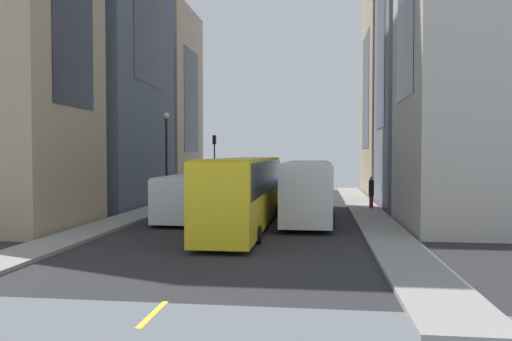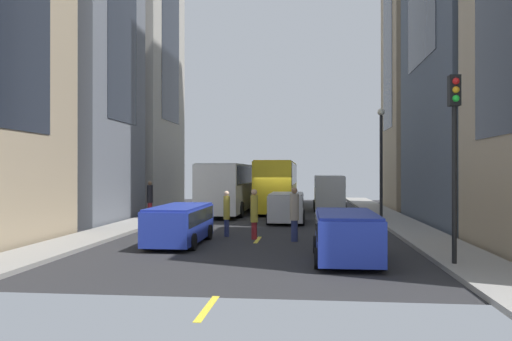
{
  "view_description": "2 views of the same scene",
  "coord_description": "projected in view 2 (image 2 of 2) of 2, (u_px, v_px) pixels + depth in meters",
  "views": [
    {
      "loc": [
        -3.87,
        32.18,
        3.81
      ],
      "look_at": [
        -0.28,
        3.55,
        2.84
      ],
      "focal_mm": 34.59,
      "sensor_mm": 36.0,
      "label": 1
    },
    {
      "loc": [
        2.07,
        -31.2,
        2.83
      ],
      "look_at": [
        -1.38,
        2.12,
        2.94
      ],
      "focal_mm": 35.05,
      "sensor_mm": 36.0,
      "label": 2
    }
  ],
  "objects": [
    {
      "name": "car_silver_2",
      "position": [
        287.0,
        205.0,
        27.93
      ],
      "size": [
        2.03,
        4.28,
        1.66
      ],
      "color": "#B7BABF",
      "rests_on": "ground"
    },
    {
      "name": "ground_plane",
      "position": [
        274.0,
        217.0,
        31.24
      ],
      "size": [
        40.22,
        40.22,
        0.0
      ],
      "primitive_type": "plane",
      "color": "#28282B"
    },
    {
      "name": "building_west_2",
      "position": [
        125.0,
        16.0,
        38.39
      ],
      "size": [
        7.26,
        8.6,
        29.63
      ],
      "color": "#B7B2A8",
      "rests_on": "ground"
    },
    {
      "name": "car_blue_1",
      "position": [
        346.0,
        232.0,
        15.87
      ],
      "size": [
        2.06,
        4.46,
        1.55
      ],
      "color": "#2338AD",
      "rests_on": "ground"
    },
    {
      "name": "traffic_light_near_corner",
      "position": [
        454.0,
        132.0,
        14.64
      ],
      "size": [
        0.32,
        0.44,
        5.53
      ],
      "color": "black",
      "rests_on": "ground"
    },
    {
      "name": "pedestrian_walking_far",
      "position": [
        254.0,
        212.0,
        21.0
      ],
      "size": [
        0.31,
        0.31,
        2.11
      ],
      "rotation": [
        0.0,
        0.0,
        6.12
      ],
      "color": "maroon",
      "rests_on": "ground"
    },
    {
      "name": "lane_stripe_3",
      "position": [
        283.0,
        206.0,
        41.68
      ],
      "size": [
        0.16,
        2.0,
        0.01
      ],
      "primitive_type": "cube",
      "color": "yellow",
      "rests_on": "ground"
    },
    {
      "name": "delivery_van_white",
      "position": [
        329.0,
        190.0,
        36.52
      ],
      "size": [
        2.25,
        5.09,
        2.58
      ],
      "color": "white",
      "rests_on": "ground"
    },
    {
      "name": "lane_stripe_2",
      "position": [
        274.0,
        217.0,
        31.24
      ],
      "size": [
        0.16,
        2.0,
        0.01
      ],
      "primitive_type": "cube",
      "color": "yellow",
      "rests_on": "ground"
    },
    {
      "name": "pedestrian_crossing_mid",
      "position": [
        227.0,
        212.0,
        21.94
      ],
      "size": [
        0.29,
        0.29,
        2.01
      ],
      "rotation": [
        0.0,
        0.0,
        1.24
      ],
      "color": "navy",
      "rests_on": "ground"
    },
    {
      "name": "lane_stripe_0",
      "position": [
        207.0,
        308.0,
        10.35
      ],
      "size": [
        0.16,
        2.0,
        0.01
      ],
      "primitive_type": "cube",
      "color": "yellow",
      "rests_on": "ground"
    },
    {
      "name": "pedestrian_waiting_curb",
      "position": [
        294.0,
        213.0,
        20.38
      ],
      "size": [
        0.37,
        0.37,
        2.2
      ],
      "rotation": [
        0.0,
        0.0,
        1.13
      ],
      "color": "navy",
      "rests_on": "ground"
    },
    {
      "name": "lane_stripe_1",
      "position": [
        258.0,
        240.0,
        20.8
      ],
      "size": [
        0.16,
        2.0,
        0.01
      ],
      "primitive_type": "cube",
      "color": "yellow",
      "rests_on": "ground"
    },
    {
      "name": "city_bus_white",
      "position": [
        230.0,
        184.0,
        34.83
      ],
      "size": [
        2.8,
        12.22,
        3.35
      ],
      "color": "silver",
      "rests_on": "ground"
    },
    {
      "name": "pedestrian_crossing_near",
      "position": [
        150.0,
        198.0,
        30.31
      ],
      "size": [
        0.36,
        0.36,
        2.13
      ],
      "rotation": [
        0.0,
        0.0,
        1.7
      ],
      "color": "maroon",
      "rests_on": "ground"
    },
    {
      "name": "car_blue_0",
      "position": [
        180.0,
        221.0,
        19.56
      ],
      "size": [
        1.91,
        4.76,
        1.51
      ],
      "color": "#2338AD",
      "rests_on": "ground"
    },
    {
      "name": "building_west_1",
      "position": [
        58.0,
        2.0,
        28.55
      ],
      "size": [
        7.77,
        7.9,
        25.16
      ],
      "color": "slate",
      "rests_on": "ground"
    },
    {
      "name": "sidewalk_west",
      "position": [
        165.0,
        215.0,
        31.97
      ],
      "size": [
        2.15,
        44.0,
        0.15
      ],
      "primitive_type": "cube",
      "color": "gray",
      "rests_on": "ground"
    },
    {
      "name": "lane_stripe_4",
      "position": [
        288.0,
        199.0,
        52.13
      ],
      "size": [
        0.16,
        2.0,
        0.01
      ],
      "primitive_type": "cube",
      "color": "yellow",
      "rests_on": "ground"
    },
    {
      "name": "sidewalk_east",
      "position": [
        389.0,
        217.0,
        30.52
      ],
      "size": [
        2.15,
        44.0,
        0.15
      ],
      "primitive_type": "cube",
      "color": "gray",
      "rests_on": "ground"
    },
    {
      "name": "streetcar_yellow",
      "position": [
        278.0,
        181.0,
        38.2
      ],
      "size": [
        2.7,
        14.77,
        3.59
      ],
      "color": "yellow",
      "rests_on": "ground"
    },
    {
      "name": "streetlamp_near",
      "position": [
        381.0,
        150.0,
        29.94
      ],
      "size": [
        0.44,
        0.44,
        6.51
      ],
      "color": "black",
      "rests_on": "ground"
    },
    {
      "name": "building_east_2",
      "position": [
        443.0,
        31.0,
        38.58
      ],
      "size": [
        8.45,
        7.52,
        27.48
      ],
      "color": "tan",
      "rests_on": "ground"
    }
  ]
}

